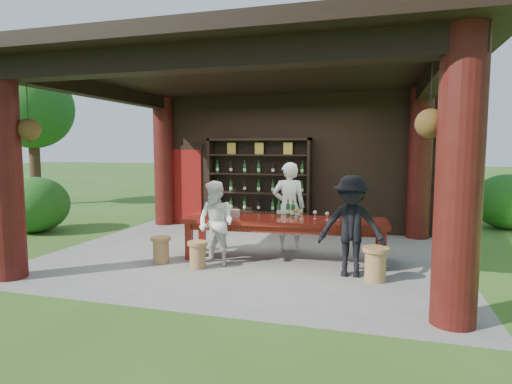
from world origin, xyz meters
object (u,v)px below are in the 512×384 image
(guest_man, at_px, (351,226))
(tasting_table, at_px, (284,225))
(host, at_px, (289,207))
(wine_shelf, at_px, (259,184))
(stool_far_left, at_px, (161,249))
(stool_near_left, at_px, (198,254))
(guest_woman, at_px, (216,223))
(napkin_basket, at_px, (232,213))
(stool_near_right, at_px, (375,263))

(guest_man, bearing_deg, tasting_table, 148.80)
(host, bearing_deg, guest_man, 118.42)
(wine_shelf, distance_m, stool_far_left, 3.63)
(stool_near_left, bearing_deg, guest_woman, 49.47)
(tasting_table, distance_m, guest_woman, 1.24)
(tasting_table, xyz_separation_m, napkin_basket, (-0.95, -0.13, 0.18))
(wine_shelf, height_order, stool_near_left, wine_shelf)
(stool_near_right, bearing_deg, stool_far_left, 179.62)
(guest_woman, relative_size, guest_man, 0.91)
(host, distance_m, napkin_basket, 1.20)
(stool_near_left, bearing_deg, napkin_basket, 68.80)
(tasting_table, xyz_separation_m, host, (-0.06, 0.68, 0.23))
(wine_shelf, xyz_separation_m, host, (1.16, -1.93, -0.26))
(wine_shelf, relative_size, stool_near_left, 5.67)
(stool_near_left, bearing_deg, stool_near_right, 1.89)
(stool_far_left, height_order, guest_woman, guest_woman)
(tasting_table, height_order, stool_far_left, tasting_table)
(stool_near_left, relative_size, stool_far_left, 0.97)
(host, height_order, guest_woman, host)
(tasting_table, relative_size, host, 2.10)
(stool_near_left, distance_m, stool_near_right, 2.86)
(host, bearing_deg, wine_shelf, -73.80)
(guest_woman, relative_size, napkin_basket, 5.57)
(stool_far_left, relative_size, guest_man, 0.29)
(stool_near_right, height_order, stool_far_left, stool_near_right)
(guest_woman, bearing_deg, guest_man, 18.62)
(guest_man, bearing_deg, host, 131.16)
(host, distance_m, guest_man, 1.86)
(stool_near_left, xyz_separation_m, guest_man, (2.48, 0.27, 0.55))
(stool_near_right, xyz_separation_m, host, (-1.65, 1.53, 0.59))
(stool_near_right, bearing_deg, guest_woman, 176.26)
(stool_near_left, height_order, stool_far_left, stool_far_left)
(host, relative_size, napkin_basket, 6.66)
(tasting_table, relative_size, stool_far_left, 7.89)
(stool_near_left, distance_m, host, 2.12)
(stool_near_right, height_order, host, host)
(stool_near_left, bearing_deg, host, 53.39)
(stool_far_left, distance_m, napkin_basket, 1.40)
(wine_shelf, distance_m, guest_man, 4.10)
(guest_woman, bearing_deg, tasting_table, 51.75)
(stool_far_left, bearing_deg, tasting_table, 22.31)
(stool_far_left, height_order, host, host)
(napkin_basket, bearing_deg, guest_man, -14.17)
(stool_near_left, distance_m, napkin_basket, 1.05)
(tasting_table, xyz_separation_m, stool_far_left, (-2.02, -0.83, -0.39))
(guest_man, bearing_deg, wine_shelf, 124.47)
(guest_woman, distance_m, napkin_basket, 0.57)
(stool_near_left, height_order, stool_near_right, stool_near_right)
(guest_man, xyz_separation_m, napkin_basket, (-2.17, 0.55, 0.03))
(stool_far_left, xyz_separation_m, guest_woman, (0.98, 0.15, 0.48))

